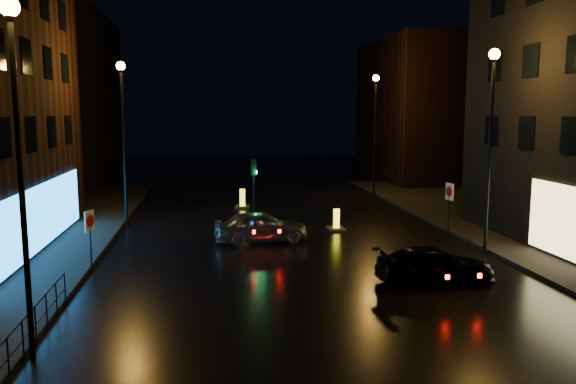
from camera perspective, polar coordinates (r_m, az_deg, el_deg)
name	(u,v)px	position (r m, az deg, el deg)	size (l,w,h in m)	color
ground	(333,314)	(16.90, 4.63, -12.22)	(120.00, 120.00, 0.00)	black
building_far_left	(59,99)	(51.98, -22.21, 8.78)	(8.00, 16.00, 14.00)	black
building_far_right	(422,111)	(50.94, 13.41, 8.06)	(8.00, 14.00, 12.00)	black
street_lamp_lnear	(17,126)	(14.11, -25.80, 6.08)	(0.44, 0.44, 8.37)	black
street_lamp_lfar	(123,118)	(29.76, -16.43, 7.21)	(0.44, 0.44, 8.37)	black
street_lamp_rnear	(491,120)	(24.26, 19.94, 6.92)	(0.44, 0.44, 8.37)	black
street_lamp_rfar	(375,117)	(39.13, 8.86, 7.58)	(0.44, 0.44, 8.37)	black
traffic_signal	(254,213)	(30.03, -3.47, -2.18)	(1.40, 2.40, 3.45)	black
guard_railing	(35,315)	(15.97, -24.31, -11.35)	(0.05, 6.04, 1.00)	black
silver_hatchback	(261,226)	(25.53, -2.76, -3.52)	(1.70, 4.21, 1.44)	#A3A6AA
dark_sedan	(435,265)	(20.29, 14.71, -7.20)	(1.68, 4.14, 1.20)	black
bollard_near	(336,225)	(28.31, 4.94, -3.39)	(0.83, 1.23, 1.06)	black
bollard_far	(243,204)	(34.81, -4.64, -1.18)	(1.08, 1.45, 1.16)	black
road_sign_left	(90,226)	(21.76, -19.50, -3.30)	(0.25, 0.54, 2.31)	black
road_sign_right	(449,196)	(28.06, 16.07, -0.39)	(0.16, 0.60, 2.49)	black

